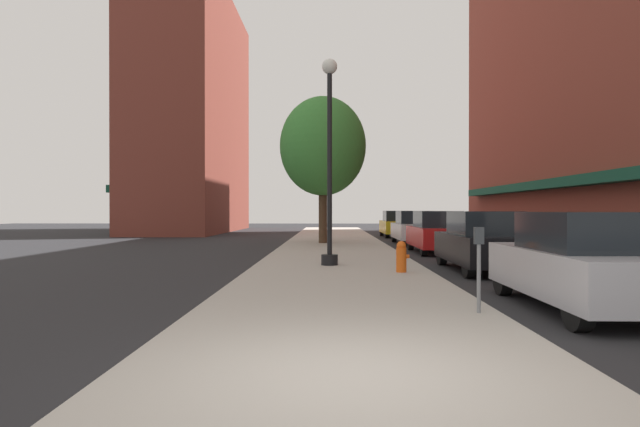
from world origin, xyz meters
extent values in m
plane|color=#232326|center=(4.00, 18.00, 0.00)|extent=(90.00, 90.00, 0.00)
cube|color=#A8A399|center=(0.00, 19.00, 0.06)|extent=(4.80, 50.00, 0.12)
cube|color=#144C38|center=(11.65, 22.00, 3.10)|extent=(0.90, 34.00, 0.50)
cube|color=brown|center=(-11.00, 37.00, 9.24)|extent=(6.00, 18.00, 18.47)
cube|color=#144C38|center=(-14.35, 37.00, 3.10)|extent=(0.90, 15.30, 0.50)
cylinder|color=black|center=(-0.23, 10.19, 0.27)|extent=(0.48, 0.48, 0.30)
cylinder|color=black|center=(-0.23, 10.19, 3.02)|extent=(0.14, 0.14, 5.20)
sphere|color=silver|center=(-0.23, 10.19, 5.80)|extent=(0.44, 0.44, 0.44)
cylinder|color=#E05614|center=(1.58, 8.46, 0.43)|extent=(0.26, 0.26, 0.62)
sphere|color=#E05614|center=(1.58, 8.46, 0.79)|extent=(0.24, 0.24, 0.24)
cylinder|color=#E05614|center=(1.72, 8.46, 0.52)|extent=(0.12, 0.10, 0.10)
cylinder|color=slate|center=(2.05, 3.12, 0.65)|extent=(0.06, 0.06, 1.05)
cube|color=#33383D|center=(2.05, 3.12, 1.30)|extent=(0.14, 0.09, 0.26)
cylinder|color=#422D1E|center=(-0.56, 20.60, 1.67)|extent=(0.40, 0.40, 3.11)
ellipsoid|color=#387F33|center=(-0.56, 20.60, 4.78)|extent=(4.14, 4.14, 4.76)
cylinder|color=black|center=(3.22, 5.60, 0.32)|extent=(0.22, 0.64, 0.64)
cylinder|color=black|center=(4.78, 5.60, 0.32)|extent=(0.22, 0.64, 0.64)
cylinder|color=black|center=(3.22, 2.40, 0.32)|extent=(0.22, 0.64, 0.64)
cube|color=#B2B2BA|center=(4.00, 4.00, 0.64)|extent=(1.80, 4.30, 0.76)
cube|color=black|center=(4.00, 3.85, 1.34)|extent=(1.56, 2.20, 0.64)
cylinder|color=black|center=(3.22, 11.39, 0.32)|extent=(0.22, 0.64, 0.64)
cylinder|color=black|center=(4.78, 11.39, 0.32)|extent=(0.22, 0.64, 0.64)
cylinder|color=black|center=(3.22, 8.19, 0.32)|extent=(0.22, 0.64, 0.64)
cylinder|color=black|center=(4.78, 8.19, 0.32)|extent=(0.22, 0.64, 0.64)
cube|color=black|center=(4.00, 9.79, 0.64)|extent=(1.80, 4.30, 0.76)
cube|color=black|center=(4.00, 9.64, 1.34)|extent=(1.56, 2.20, 0.64)
cylinder|color=black|center=(3.22, 17.71, 0.32)|extent=(0.22, 0.64, 0.64)
cylinder|color=black|center=(4.78, 17.71, 0.32)|extent=(0.22, 0.64, 0.64)
cylinder|color=black|center=(3.22, 14.51, 0.32)|extent=(0.22, 0.64, 0.64)
cylinder|color=black|center=(4.78, 14.51, 0.32)|extent=(0.22, 0.64, 0.64)
cube|color=red|center=(4.00, 16.11, 0.64)|extent=(1.80, 4.30, 0.76)
cube|color=black|center=(4.00, 15.96, 1.34)|extent=(1.56, 2.20, 0.64)
cylinder|color=black|center=(3.22, 23.51, 0.32)|extent=(0.22, 0.64, 0.64)
cylinder|color=black|center=(4.78, 23.51, 0.32)|extent=(0.22, 0.64, 0.64)
cylinder|color=black|center=(3.22, 20.31, 0.32)|extent=(0.22, 0.64, 0.64)
cylinder|color=black|center=(4.78, 20.31, 0.32)|extent=(0.22, 0.64, 0.64)
cube|color=silver|center=(4.00, 21.91, 0.64)|extent=(1.80, 4.30, 0.76)
cube|color=black|center=(4.00, 21.76, 1.34)|extent=(1.56, 2.20, 0.64)
cylinder|color=black|center=(3.22, 30.27, 0.32)|extent=(0.22, 0.64, 0.64)
cylinder|color=black|center=(4.78, 30.27, 0.32)|extent=(0.22, 0.64, 0.64)
cylinder|color=black|center=(3.22, 27.07, 0.32)|extent=(0.22, 0.64, 0.64)
cylinder|color=black|center=(4.78, 27.07, 0.32)|extent=(0.22, 0.64, 0.64)
cube|color=gold|center=(4.00, 28.67, 0.64)|extent=(1.80, 4.30, 0.76)
cube|color=black|center=(4.00, 28.52, 1.34)|extent=(1.56, 2.20, 0.64)
camera|label=1|loc=(-0.23, -5.06, 1.69)|focal=29.95mm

